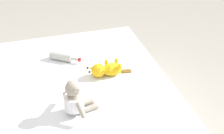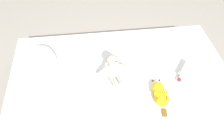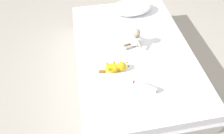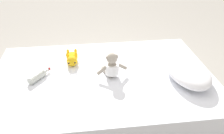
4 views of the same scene
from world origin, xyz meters
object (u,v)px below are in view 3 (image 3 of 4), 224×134
(bed, at_px, (132,60))
(glass_bottle, at_px, (147,87))
(pillow, at_px, (131,8))
(plush_monkey, at_px, (135,39))
(plush_yellow_creature, at_px, (116,67))

(bed, relative_size, glass_bottle, 8.84)
(bed, bearing_deg, pillow, 78.87)
(plush_monkey, bearing_deg, glass_bottle, -92.40)
(bed, xyz_separation_m, plush_yellow_creature, (-0.27, -0.27, 0.25))
(plush_monkey, distance_m, glass_bottle, 0.65)
(pillow, distance_m, glass_bottle, 1.31)
(pillow, xyz_separation_m, plush_yellow_creature, (-0.41, -1.00, -0.03))
(bed, height_order, plush_monkey, plush_monkey)
(plush_monkey, height_order, plush_yellow_creature, plush_monkey)
(pillow, height_order, plush_monkey, plush_monkey)
(plush_yellow_creature, distance_m, glass_bottle, 0.40)
(bed, relative_size, pillow, 3.43)
(pillow, bearing_deg, plush_monkey, -100.16)
(glass_bottle, bearing_deg, plush_monkey, 87.60)
(pillow, distance_m, plush_yellow_creature, 1.08)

